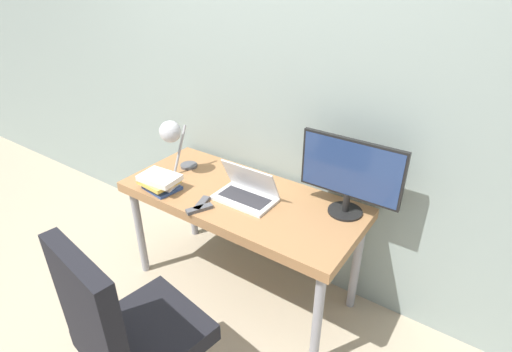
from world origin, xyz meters
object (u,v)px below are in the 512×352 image
book_stack (160,181)px  office_chair (125,330)px  laptop (247,192)px  desk_lamp (172,135)px  monitor (350,173)px  game_controller (160,186)px

book_stack → office_chair: bearing=-54.2°
office_chair → laptop: bearing=92.4°
desk_lamp → office_chair: desk_lamp is taller
monitor → game_controller: (-1.00, -0.40, -0.22)m
laptop → book_stack: laptop is taller
book_stack → game_controller: book_stack is taller
laptop → monitor: 0.58m
laptop → book_stack: size_ratio=1.34×
laptop → office_chair: size_ratio=0.34×
laptop → monitor: size_ratio=0.63×
laptop → book_stack: bearing=-157.8°
desk_lamp → game_controller: desk_lamp is taller
monitor → desk_lamp: monitor is taller
monitor → game_controller: monitor is taller
game_controller → book_stack: bearing=96.2°
monitor → desk_lamp: size_ratio=1.52×
desk_lamp → book_stack: size_ratio=1.40×
book_stack → game_controller: bearing=-83.8°
desk_lamp → game_controller: 0.32m
laptop → book_stack: 0.52m
desk_lamp → game_controller: (0.06, -0.20, -0.25)m
monitor → book_stack: monitor is taller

